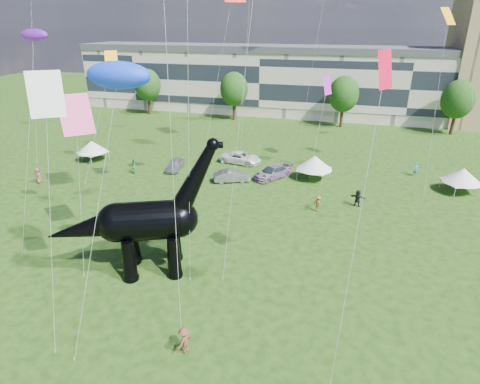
# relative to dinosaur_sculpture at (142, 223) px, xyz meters

# --- Properties ---
(ground) EXTENTS (220.00, 220.00, 0.00)m
(ground) POSITION_rel_dinosaur_sculpture_xyz_m (3.22, -2.81, -3.96)
(ground) COLOR #16330C
(ground) RESTS_ON ground
(terrace_row) EXTENTS (78.00, 11.00, 12.00)m
(terrace_row) POSITION_rel_dinosaur_sculpture_xyz_m (-4.78, 59.19, 2.04)
(terrace_row) COLOR beige
(terrace_row) RESTS_ON ground
(tree_far_left) EXTENTS (5.20, 5.20, 9.44)m
(tree_far_left) POSITION_rel_dinosaur_sculpture_xyz_m (-26.78, 50.19, 2.34)
(tree_far_left) COLOR #382314
(tree_far_left) RESTS_ON ground
(tree_mid_left) EXTENTS (5.20, 5.20, 9.44)m
(tree_mid_left) POSITION_rel_dinosaur_sculpture_xyz_m (-8.78, 50.19, 2.34)
(tree_mid_left) COLOR #382314
(tree_mid_left) RESTS_ON ground
(tree_mid_right) EXTENTS (5.20, 5.20, 9.44)m
(tree_mid_right) POSITION_rel_dinosaur_sculpture_xyz_m (11.22, 50.19, 2.34)
(tree_mid_right) COLOR #382314
(tree_mid_right) RESTS_ON ground
(tree_far_right) EXTENTS (5.20, 5.20, 9.44)m
(tree_far_right) POSITION_rel_dinosaur_sculpture_xyz_m (29.22, 50.19, 2.34)
(tree_far_right) COLOR #382314
(tree_far_right) RESTS_ON ground
(dinosaur_sculpture) EXTENTS (12.39, 6.98, 10.48)m
(dinosaur_sculpture) POSITION_rel_dinosaur_sculpture_xyz_m (0.00, 0.00, 0.00)
(dinosaur_sculpture) COLOR black
(dinosaur_sculpture) RESTS_ON ground
(car_silver) EXTENTS (2.21, 4.28, 1.39)m
(car_silver) POSITION_rel_dinosaur_sculpture_xyz_m (-7.50, 21.00, -3.26)
(car_silver) COLOR silver
(car_silver) RESTS_ON ground
(car_grey) EXTENTS (4.43, 3.05, 1.38)m
(car_grey) POSITION_rel_dinosaur_sculpture_xyz_m (0.64, 19.14, -3.26)
(car_grey) COLOR gray
(car_grey) RESTS_ON ground
(car_white) EXTENTS (5.78, 3.26, 1.52)m
(car_white) POSITION_rel_dinosaur_sculpture_xyz_m (-0.24, 25.88, -3.19)
(car_white) COLOR white
(car_white) RESTS_ON ground
(car_dark) EXTENTS (4.63, 5.47, 1.50)m
(car_dark) POSITION_rel_dinosaur_sculpture_xyz_m (4.99, 21.67, -3.20)
(car_dark) COLOR #595960
(car_dark) RESTS_ON ground
(gazebo_near) EXTENTS (4.98, 4.98, 2.90)m
(gazebo_near) POSITION_rel_dinosaur_sculpture_xyz_m (9.77, 22.80, -1.92)
(gazebo_near) COLOR silver
(gazebo_near) RESTS_ON ground
(gazebo_far) EXTENTS (5.15, 5.15, 2.78)m
(gazebo_far) POSITION_rel_dinosaur_sculpture_xyz_m (25.72, 23.37, -2.00)
(gazebo_far) COLOR white
(gazebo_far) RESTS_ON ground
(gazebo_left) EXTENTS (4.87, 4.87, 2.72)m
(gazebo_left) POSITION_rel_dinosaur_sculpture_xyz_m (-19.71, 21.30, -2.05)
(gazebo_left) COLOR white
(gazebo_left) RESTS_ON ground
(visitors) EXTENTS (43.26, 35.17, 1.83)m
(visitors) POSITION_rel_dinosaur_sculpture_xyz_m (-0.71, 12.91, -3.09)
(visitors) COLOR brown
(visitors) RESTS_ON ground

